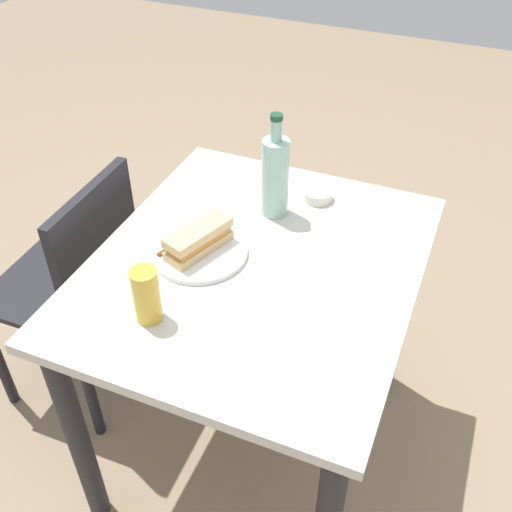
# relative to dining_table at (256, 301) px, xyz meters

# --- Properties ---
(ground_plane) EXTENTS (8.00, 8.00, 0.00)m
(ground_plane) POSITION_rel_dining_table_xyz_m (0.00, 0.00, -0.64)
(ground_plane) COLOR #8C755B
(dining_table) EXTENTS (0.94, 0.81, 0.78)m
(dining_table) POSITION_rel_dining_table_xyz_m (0.00, 0.00, 0.00)
(dining_table) COLOR beige
(dining_table) RESTS_ON ground
(chair_far) EXTENTS (0.41, 0.41, 0.87)m
(chair_far) POSITION_rel_dining_table_xyz_m (0.00, 0.60, -0.14)
(chair_far) COLOR black
(chair_far) RESTS_ON ground
(plate_near) EXTENTS (0.25, 0.25, 0.01)m
(plate_near) POSITION_rel_dining_table_xyz_m (-0.03, 0.15, 0.15)
(plate_near) COLOR white
(plate_near) RESTS_ON dining_table
(baguette_sandwich_near) EXTENTS (0.20, 0.13, 0.07)m
(baguette_sandwich_near) POSITION_rel_dining_table_xyz_m (-0.03, 0.15, 0.19)
(baguette_sandwich_near) COLOR #DBB77A
(baguette_sandwich_near) RESTS_ON plate_near
(knife_near) EXTENTS (0.17, 0.07, 0.01)m
(knife_near) POSITION_rel_dining_table_xyz_m (-0.02, 0.20, 0.16)
(knife_near) COLOR silver
(knife_near) RESTS_ON plate_near
(water_bottle) EXTENTS (0.07, 0.07, 0.30)m
(water_bottle) POSITION_rel_dining_table_xyz_m (0.22, 0.04, 0.26)
(water_bottle) COLOR #99C6B7
(water_bottle) RESTS_ON dining_table
(beer_glass) EXTENTS (0.06, 0.06, 0.14)m
(beer_glass) POSITION_rel_dining_table_xyz_m (-0.28, 0.15, 0.21)
(beer_glass) COLOR gold
(beer_glass) RESTS_ON dining_table
(olive_bowl) EXTENTS (0.08, 0.08, 0.03)m
(olive_bowl) POSITION_rel_dining_table_xyz_m (0.33, -0.06, 0.15)
(olive_bowl) COLOR silver
(olive_bowl) RESTS_ON dining_table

